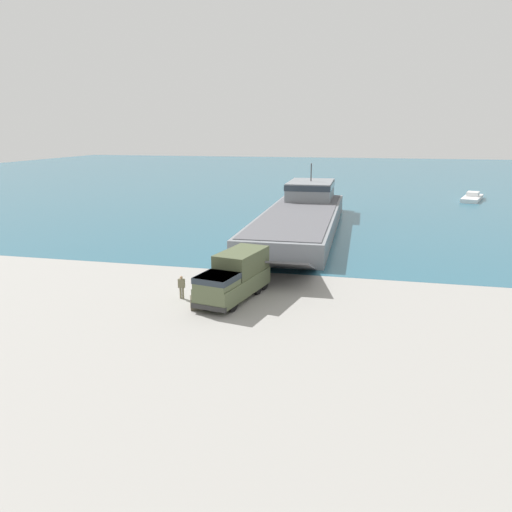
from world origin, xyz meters
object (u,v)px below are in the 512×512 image
at_px(landing_craft, 302,213).
at_px(soldier_on_ramp, 182,286).
at_px(military_truck, 235,276).
at_px(moored_boat_a, 472,197).
at_px(cargo_crate, 196,303).

bearing_deg(landing_craft, soldier_on_ramp, -99.84).
height_order(military_truck, moored_boat_a, military_truck).
distance_m(military_truck, soldier_on_ramp, 3.73).
bearing_deg(soldier_on_ramp, moored_boat_a, -25.99).
bearing_deg(moored_boat_a, cargo_crate, 82.24).
xyz_separation_m(landing_craft, moored_boat_a, (24.45, 29.90, -1.19)).
height_order(landing_craft, military_truck, landing_craft).
relative_size(military_truck, moored_boat_a, 0.83).
bearing_deg(cargo_crate, soldier_on_ramp, 135.19).
bearing_deg(military_truck, moored_boat_a, 167.83).
distance_m(landing_craft, moored_boat_a, 38.65).
distance_m(military_truck, cargo_crate, 3.39).
bearing_deg(soldier_on_ramp, cargo_crate, -134.43).
bearing_deg(landing_craft, cargo_crate, -96.26).
bearing_deg(cargo_crate, landing_craft, 84.69).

